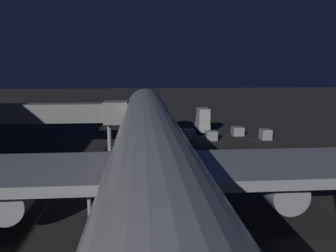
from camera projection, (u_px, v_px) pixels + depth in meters
ground_plane at (150, 196)px, 30.34m from camera, size 320.00×320.00×0.00m
airliner_at_gate at (152, 163)px, 21.81m from camera, size 50.65×70.86×19.37m
jet_bridge at (56, 113)px, 45.26m from camera, size 22.71×3.40×6.91m
ops_van at (203, 121)px, 59.43m from camera, size 2.36×4.60×4.40m
baggage_container_near_belt at (265, 134)px, 54.07m from camera, size 1.59×1.89×1.67m
baggage_container_mid_row at (238, 131)px, 57.28m from camera, size 1.83×1.89×1.47m
baggage_container_far_row at (211, 136)px, 53.47m from camera, size 1.74×1.53×1.50m
baggage_container_spare at (189, 134)px, 54.41m from camera, size 1.75×1.59×1.55m
ground_crew_marshaller_fwd at (175, 128)px, 59.23m from camera, size 0.40×0.40×1.69m
traffic_cone_nose_port at (158, 135)px, 56.52m from camera, size 0.36×0.36×0.55m
traffic_cone_nose_starboard at (132, 135)px, 56.17m from camera, size 0.36×0.36×0.55m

